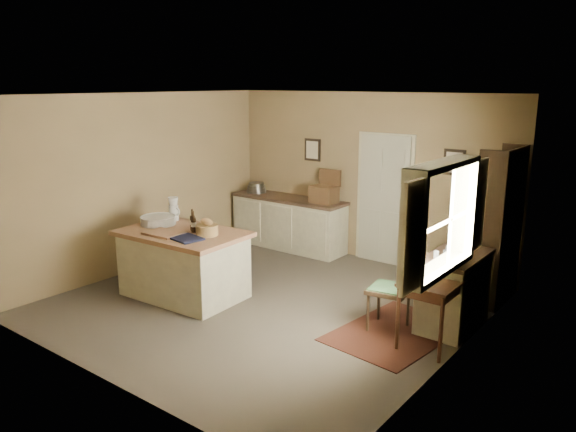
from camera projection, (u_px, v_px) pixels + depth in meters
The scene contains 16 objects.
ground at pixel (268, 303), 7.43m from camera, with size 5.00×5.00×0.00m, color #61584A.
wall_back at pixel (366, 177), 9.05m from camera, with size 5.00×0.10×2.70m, color #937A50.
wall_front at pixel (96, 249), 5.19m from camera, with size 5.00×0.10×2.70m, color #937A50.
wall_left at pixel (142, 182), 8.60m from camera, with size 0.10×5.00×2.70m, color #937A50.
wall_right at pixel (459, 235), 5.64m from camera, with size 0.10×5.00×2.70m, color #937A50.
ceiling at pixel (267, 95), 6.80m from camera, with size 5.00×5.00×0.00m, color silver.
door at pixel (384, 198), 8.88m from camera, with size 0.97×0.06×2.11m, color #B9B89F.
framed_prints at pixel (377, 156), 8.82m from camera, with size 2.82×0.02×0.38m.
window at pixel (445, 219), 5.48m from camera, with size 0.25×1.99×1.12m.
work_island at pixel (183, 262), 7.58m from camera, with size 1.73×1.17×1.20m.
sideboard at pixel (289, 221), 9.81m from camera, with size 2.13×0.61×1.18m.
rug at pixel (395, 332), 6.55m from camera, with size 1.10×1.60×0.01m, color #412113.
writing_desk at pixel (437, 285), 6.17m from camera, with size 0.57×0.93×0.82m.
desk_chair at pixel (389, 290), 6.55m from camera, with size 0.46×0.46×0.98m, color black, non-canonical shape.
right_cabinet at pixel (453, 290), 6.62m from camera, with size 0.58×1.04×0.99m.
shelving_unit at pixel (502, 226), 7.31m from camera, with size 0.35×0.92×2.05m.
Camera 1 is at (4.44, -5.36, 2.86)m, focal length 35.00 mm.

